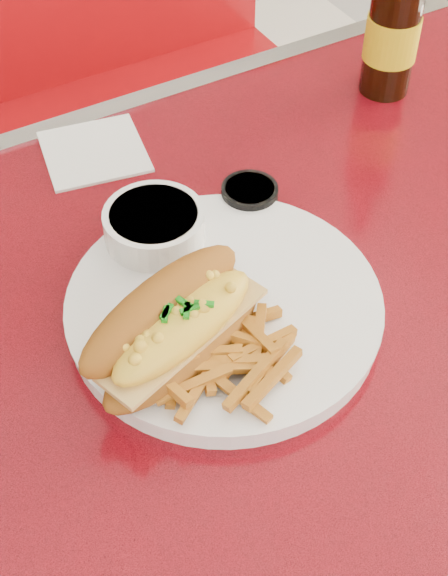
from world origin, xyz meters
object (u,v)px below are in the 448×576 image
dinner_plate (224,307)px  gravy_ramekin (155,232)px  mac_hoagie (176,326)px  fork (230,342)px  sauce_cup_right (249,197)px  booth_bench_far (35,212)px  beer_bottle (395,19)px  diner_table (246,423)px

dinner_plate → gravy_ramekin: bearing=99.7°
mac_hoagie → fork: 0.06m
fork → mac_hoagie: bearing=70.3°
mac_hoagie → sauce_cup_right: 0.23m
booth_bench_far → fork: booth_bench_far is taller
dinner_plate → beer_bottle: bearing=32.1°
booth_bench_far → dinner_plate: booth_bench_far is taller
fork → sauce_cup_right: (0.12, 0.17, -0.00)m
dinner_plate → sauce_cup_right: 0.16m
beer_bottle → booth_bench_far: bearing=123.5°
dinner_plate → mac_hoagie: (-0.07, -0.03, 0.04)m
booth_bench_far → gravy_ramekin: bearing=-92.6°
dinner_plate → sauce_cup_right: size_ratio=4.64×
gravy_ramekin → beer_bottle: bearing=17.7°
sauce_cup_right → beer_bottle: size_ratio=0.27×
gravy_ramekin → beer_bottle: size_ratio=0.52×
gravy_ramekin → fork: bearing=-90.3°
mac_hoagie → booth_bench_far: bearing=65.7°
sauce_cup_right → beer_bottle: bearing=22.6°
mac_hoagie → sauce_cup_right: bearing=23.3°
diner_table → gravy_ramekin: (-0.03, 0.14, 0.19)m
diner_table → dinner_plate: bearing=112.2°
booth_bench_far → mac_hoagie: bearing=-95.5°
booth_bench_far → beer_bottle: beer_bottle is taller
booth_bench_far → fork: bearing=-92.2°
gravy_ramekin → dinner_plate: bearing=-80.3°
fork → gravy_ramekin: size_ratio=1.03×
booth_bench_far → beer_bottle: 0.88m
mac_hoagie → sauce_cup_right: size_ratio=2.93×
mac_hoagie → beer_bottle: bearing=12.3°
fork → beer_bottle: bearing=-56.6°
diner_table → booth_bench_far: size_ratio=1.03×
mac_hoagie → beer_bottle: (0.44, 0.27, 0.04)m
mac_hoagie → beer_bottle: beer_bottle is taller
mac_hoagie → gravy_ramekin: bearing=52.3°
booth_bench_far → gravy_ramekin: booth_bench_far is taller
dinner_plate → sauce_cup_right: bearing=50.0°
beer_bottle → gravy_ramekin: bearing=-162.3°
booth_bench_far → fork: 0.97m
mac_hoagie → beer_bottle: 0.52m
booth_bench_far → dinner_plate: bearing=-90.9°
fork → sauce_cup_right: 0.21m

